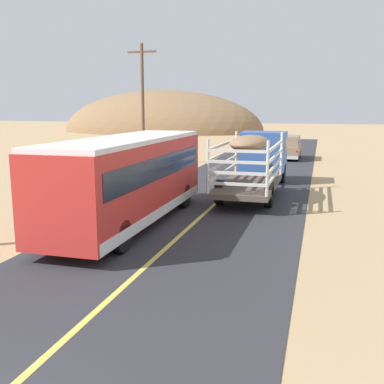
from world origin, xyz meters
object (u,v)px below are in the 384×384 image
(livestock_truck, at_px, (259,155))
(bus, at_px, (130,178))
(car_far, at_px, (288,146))
(power_pole_mid, at_px, (143,101))

(livestock_truck, relative_size, bus, 0.97)
(car_far, distance_m, power_pole_mid, 12.78)
(bus, height_order, car_far, bus)
(livestock_truck, distance_m, bus, 9.48)
(livestock_truck, bearing_deg, car_far, 87.84)
(car_far, xyz_separation_m, power_pole_mid, (-10.31, -6.61, 3.64))
(car_far, bearing_deg, livestock_truck, -92.16)
(car_far, relative_size, power_pole_mid, 0.52)
(bus, xyz_separation_m, power_pole_mid, (-6.20, 16.83, 2.98))
(livestock_truck, xyz_separation_m, power_pole_mid, (-9.76, 8.04, 2.94))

